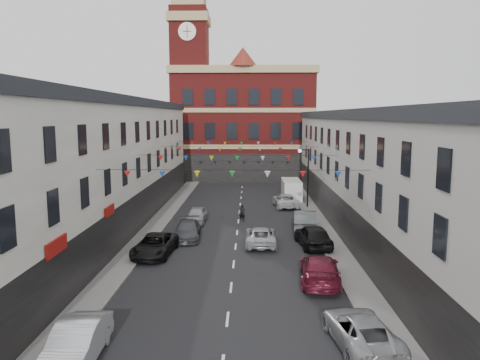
# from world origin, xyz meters

# --- Properties ---
(ground) EXTENTS (160.00, 160.00, 0.00)m
(ground) POSITION_xyz_m (0.00, 0.00, 0.00)
(ground) COLOR black
(ground) RESTS_ON ground
(pavement_left) EXTENTS (1.80, 64.00, 0.15)m
(pavement_left) POSITION_xyz_m (-6.90, 2.00, 0.07)
(pavement_left) COLOR #605E5B
(pavement_left) RESTS_ON ground
(pavement_right) EXTENTS (1.80, 64.00, 0.15)m
(pavement_right) POSITION_xyz_m (6.90, 2.00, 0.07)
(pavement_right) COLOR #605E5B
(pavement_right) RESTS_ON ground
(terrace_left) EXTENTS (8.40, 56.00, 10.70)m
(terrace_left) POSITION_xyz_m (-11.78, 1.00, 5.35)
(terrace_left) COLOR beige
(terrace_left) RESTS_ON ground
(terrace_right) EXTENTS (8.40, 56.00, 9.70)m
(terrace_right) POSITION_xyz_m (11.78, 1.00, 4.85)
(terrace_right) COLOR beige
(terrace_right) RESTS_ON ground
(civic_building) EXTENTS (20.60, 13.30, 18.50)m
(civic_building) POSITION_xyz_m (0.00, 37.95, 8.14)
(civic_building) COLOR maroon
(civic_building) RESTS_ON ground
(clock_tower) EXTENTS (5.60, 5.60, 30.00)m
(clock_tower) POSITION_xyz_m (-7.50, 35.00, 14.93)
(clock_tower) COLOR maroon
(clock_tower) RESTS_ON ground
(distant_hill) EXTENTS (40.00, 14.00, 10.00)m
(distant_hill) POSITION_xyz_m (-4.00, 62.00, 5.00)
(distant_hill) COLOR #284821
(distant_hill) RESTS_ON ground
(street_lamp) EXTENTS (1.10, 0.36, 6.00)m
(street_lamp) POSITION_xyz_m (6.55, 14.00, 3.90)
(street_lamp) COLOR black
(street_lamp) RESTS_ON ground
(car_left_b) EXTENTS (1.73, 4.67, 1.53)m
(car_left_b) POSITION_xyz_m (-5.50, -15.92, 0.76)
(car_left_b) COLOR silver
(car_left_b) RESTS_ON ground
(car_left_c) EXTENTS (2.66, 5.16, 1.39)m
(car_left_c) POSITION_xyz_m (-5.32, -2.25, 0.70)
(car_left_c) COLOR black
(car_left_c) RESTS_ON ground
(car_left_d) EXTENTS (2.13, 4.70, 1.34)m
(car_left_d) POSITION_xyz_m (-3.70, 2.07, 0.67)
(car_left_d) COLOR #3B3E43
(car_left_d) RESTS_ON ground
(car_left_e) EXTENTS (1.73, 4.03, 1.36)m
(car_left_e) POSITION_xyz_m (-3.60, 7.46, 0.68)
(car_left_e) COLOR gray
(car_left_e) RESTS_ON ground
(car_right_b) EXTENTS (2.83, 5.09, 1.35)m
(car_right_b) POSITION_xyz_m (5.50, -14.37, 0.67)
(car_right_b) COLOR #929599
(car_right_b) RESTS_ON ground
(car_right_c) EXTENTS (2.63, 5.42, 1.52)m
(car_right_c) POSITION_xyz_m (4.92, -7.09, 0.76)
(car_right_c) COLOR maroon
(car_right_c) RESTS_ON ground
(car_right_d) EXTENTS (2.49, 5.00, 1.64)m
(car_right_d) POSITION_xyz_m (5.50, -0.01, 0.82)
(car_right_d) COLOR black
(car_right_d) RESTS_ON ground
(car_right_e) EXTENTS (2.22, 5.12, 1.64)m
(car_right_e) POSITION_xyz_m (5.50, 4.99, 0.82)
(car_right_e) COLOR #4D5155
(car_right_e) RESTS_ON ground
(car_right_f) EXTENTS (2.65, 5.08, 1.37)m
(car_right_f) POSITION_xyz_m (4.66, 14.66, 0.68)
(car_right_f) COLOR silver
(car_right_f) RESTS_ON ground
(moving_car) EXTENTS (2.20, 4.73, 1.31)m
(moving_car) POSITION_xyz_m (1.80, 0.50, 0.66)
(moving_car) COLOR #ACB0B3
(moving_car) RESTS_ON ground
(white_van) EXTENTS (1.96, 5.01, 2.21)m
(white_van) POSITION_xyz_m (5.60, 18.92, 1.10)
(white_van) COLOR silver
(white_van) RESTS_ON ground
(pedestrian) EXTENTS (0.64, 0.51, 1.53)m
(pedestrian) POSITION_xyz_m (0.34, 7.86, 0.77)
(pedestrian) COLOR black
(pedestrian) RESTS_ON ground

